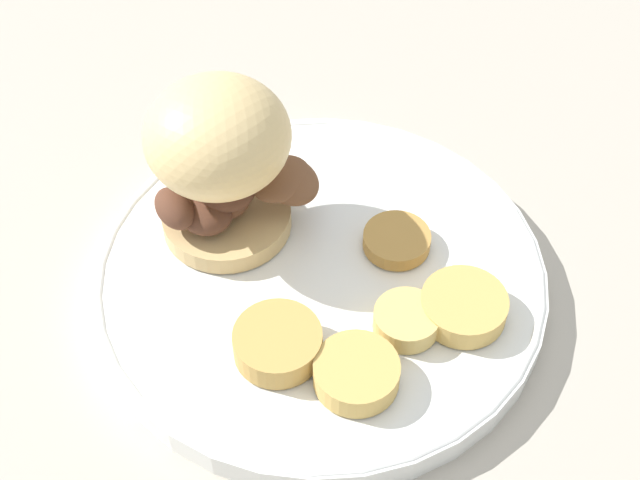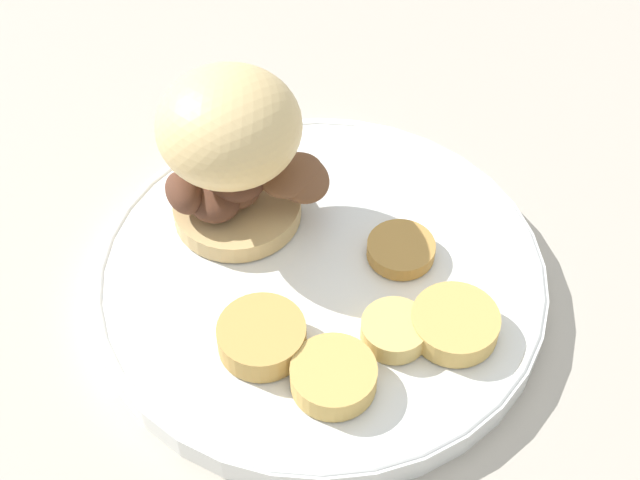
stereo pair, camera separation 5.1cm
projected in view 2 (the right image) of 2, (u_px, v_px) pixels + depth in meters
ground_plane at (320, 287)px, 0.55m from camera, size 4.00×4.00×0.00m
dinner_plate at (320, 276)px, 0.54m from camera, size 0.27×0.27×0.02m
sandwich at (233, 149)px, 0.52m from camera, size 0.09×0.10×0.11m
potato_round_0 at (394, 330)px, 0.49m from camera, size 0.04×0.04×0.01m
potato_round_1 at (401, 249)px, 0.53m from camera, size 0.04×0.04×0.01m
potato_round_2 at (334, 376)px, 0.47m from camera, size 0.05×0.05×0.01m
potato_round_3 at (455, 324)px, 0.50m from camera, size 0.05×0.05×0.01m
potato_round_4 at (262, 337)px, 0.49m from camera, size 0.05×0.05×0.02m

